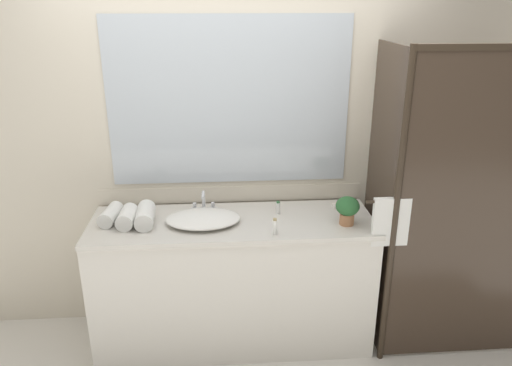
% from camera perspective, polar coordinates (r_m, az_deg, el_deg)
% --- Properties ---
extents(ground_plane, '(8.00, 8.00, 0.00)m').
position_cam_1_polar(ground_plane, '(3.58, -2.51, -17.56)').
color(ground_plane, silver).
extents(wall_back_with_mirror, '(4.40, 0.06, 2.60)m').
position_cam_1_polar(wall_back_with_mirror, '(3.29, -3.06, 4.64)').
color(wall_back_with_mirror, beige).
rests_on(wall_back_with_mirror, ground_plane).
extents(vanity_cabinet, '(1.80, 0.58, 0.90)m').
position_cam_1_polar(vanity_cabinet, '(3.33, -2.64, -11.35)').
color(vanity_cabinet, silver).
rests_on(vanity_cabinet, ground_plane).
extents(shower_enclosure, '(1.20, 0.59, 2.00)m').
position_cam_1_polar(shower_enclosure, '(3.18, 20.99, -2.74)').
color(shower_enclosure, '#2D2319').
rests_on(shower_enclosure, ground_plane).
extents(sink_basin, '(0.46, 0.33, 0.06)m').
position_cam_1_polar(sink_basin, '(3.07, -6.20, -4.15)').
color(sink_basin, white).
rests_on(sink_basin, vanity_cabinet).
extents(faucet, '(0.17, 0.13, 0.14)m').
position_cam_1_polar(faucet, '(3.23, -6.12, -2.55)').
color(faucet, silver).
rests_on(faucet, vanity_cabinet).
extents(potted_plant, '(0.15, 0.15, 0.18)m').
position_cam_1_polar(potted_plant, '(3.07, 10.62, -2.94)').
color(potted_plant, '#B77A51').
rests_on(potted_plant, vanity_cabinet).
extents(soap_dish, '(0.10, 0.07, 0.04)m').
position_cam_1_polar(soap_dish, '(3.35, 9.80, -2.50)').
color(soap_dish, silver).
rests_on(soap_dish, vanity_cabinet).
extents(amenity_bottle_conditioner, '(0.03, 0.03, 0.09)m').
position_cam_1_polar(amenity_bottle_conditioner, '(3.19, 2.59, -2.91)').
color(amenity_bottle_conditioner, white).
rests_on(amenity_bottle_conditioner, vanity_cabinet).
extents(amenity_bottle_body_wash, '(0.03, 0.03, 0.08)m').
position_cam_1_polar(amenity_bottle_body_wash, '(3.24, 10.99, -2.93)').
color(amenity_bottle_body_wash, '#4C7056').
rests_on(amenity_bottle_body_wash, vanity_cabinet).
extents(amenity_bottle_lotion, '(0.03, 0.03, 0.10)m').
position_cam_1_polar(amenity_bottle_lotion, '(2.91, 2.20, -5.12)').
color(amenity_bottle_lotion, white).
rests_on(amenity_bottle_lotion, vanity_cabinet).
extents(rolled_towel_near_edge, '(0.13, 0.23, 0.10)m').
position_cam_1_polar(rolled_towel_near_edge, '(3.20, -16.58, -3.58)').
color(rolled_towel_near_edge, white).
rests_on(rolled_towel_near_edge, vanity_cabinet).
extents(rolled_towel_middle, '(0.11, 0.22, 0.11)m').
position_cam_1_polar(rolled_towel_middle, '(3.13, -14.80, -3.87)').
color(rolled_towel_middle, white).
rests_on(rolled_towel_middle, vanity_cabinet).
extents(rolled_towel_far_edge, '(0.13, 0.26, 0.11)m').
position_cam_1_polar(rolled_towel_far_edge, '(3.11, -12.80, -3.74)').
color(rolled_towel_far_edge, white).
rests_on(rolled_towel_far_edge, vanity_cabinet).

